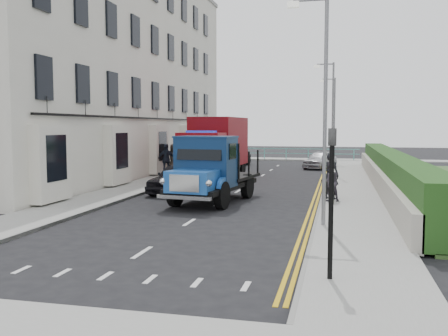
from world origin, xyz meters
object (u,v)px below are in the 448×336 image
at_px(bedford_lorry, 208,174).
at_px(pedestrian_east_near, 330,176).
at_px(parked_car_front, 179,178).
at_px(lamp_near, 321,98).
at_px(lamp_far, 333,115).
at_px(lamp_mid, 331,112).
at_px(red_lorry, 216,146).

distance_m(bedford_lorry, pedestrian_east_near, 5.13).
height_order(parked_car_front, pedestrian_east_near, pedestrian_east_near).
relative_size(lamp_near, bedford_lorry, 1.18).
xyz_separation_m(lamp_far, bedford_lorry, (-4.57, -22.20, -2.75)).
distance_m(bedford_lorry, parked_car_front, 3.81).
relative_size(lamp_near, parked_car_front, 1.67).
bearing_deg(lamp_mid, red_lorry, -156.13).
height_order(bedford_lorry, pedestrian_east_near, bedford_lorry).
height_order(red_lorry, pedestrian_east_near, red_lorry).
height_order(bedford_lorry, parked_car_front, bedford_lorry).
distance_m(lamp_mid, pedestrian_east_near, 10.78).
bearing_deg(lamp_near, bedford_lorry, 140.22).
height_order(red_lorry, parked_car_front, red_lorry).
bearing_deg(pedestrian_east_near, lamp_near, 107.92).
relative_size(lamp_near, lamp_mid, 1.00).
height_order(lamp_far, bedford_lorry, lamp_far).
height_order(lamp_mid, parked_car_front, lamp_mid).
xyz_separation_m(parked_car_front, pedestrian_east_near, (7.00, -1.24, 0.37)).
relative_size(lamp_mid, bedford_lorry, 1.18).
relative_size(red_lorry, pedestrian_east_near, 3.65).
bearing_deg(parked_car_front, lamp_near, -37.45).
distance_m(lamp_mid, parked_car_front, 11.84).
bearing_deg(bedford_lorry, red_lorry, 109.38).
distance_m(lamp_near, parked_car_front, 10.19).
relative_size(lamp_near, lamp_far, 1.00).
height_order(lamp_near, pedestrian_east_near, lamp_near).
xyz_separation_m(lamp_mid, bedford_lorry, (-4.57, -12.20, -2.75)).
bearing_deg(lamp_mid, parked_car_front, -126.56).
xyz_separation_m(lamp_near, lamp_far, (0.00, 26.00, 0.00)).
xyz_separation_m(bedford_lorry, red_lorry, (-1.97, 9.30, 0.70)).
distance_m(lamp_near, red_lorry, 14.79).
xyz_separation_m(lamp_mid, parked_car_front, (-6.78, -9.14, -3.28)).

